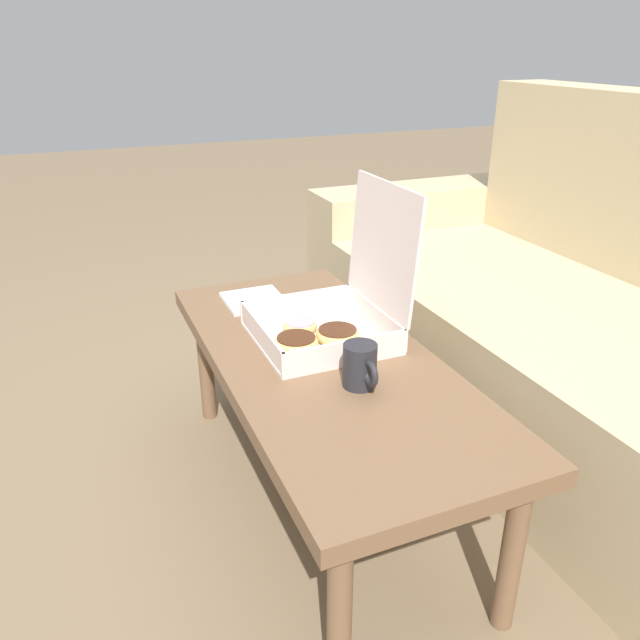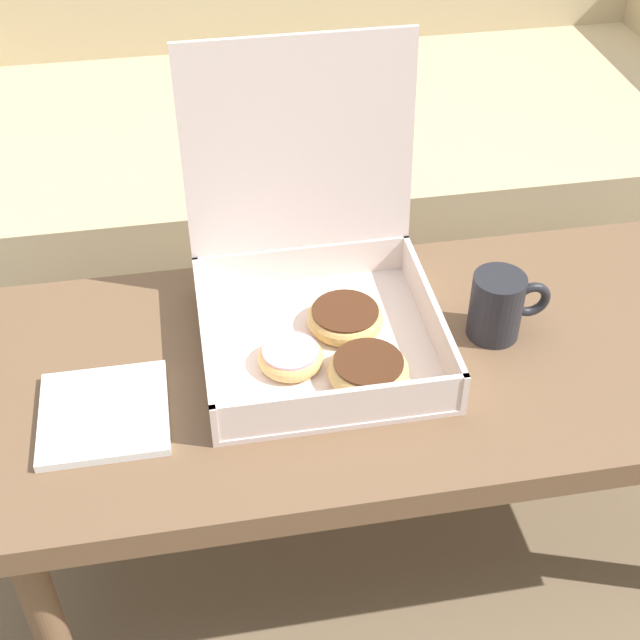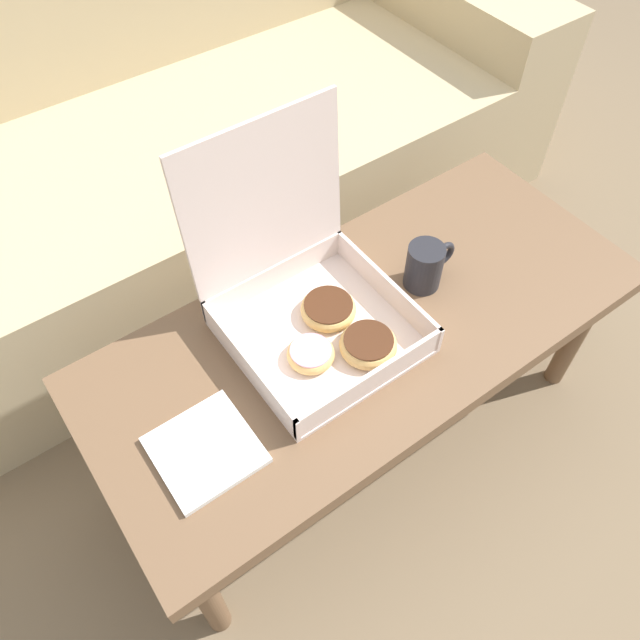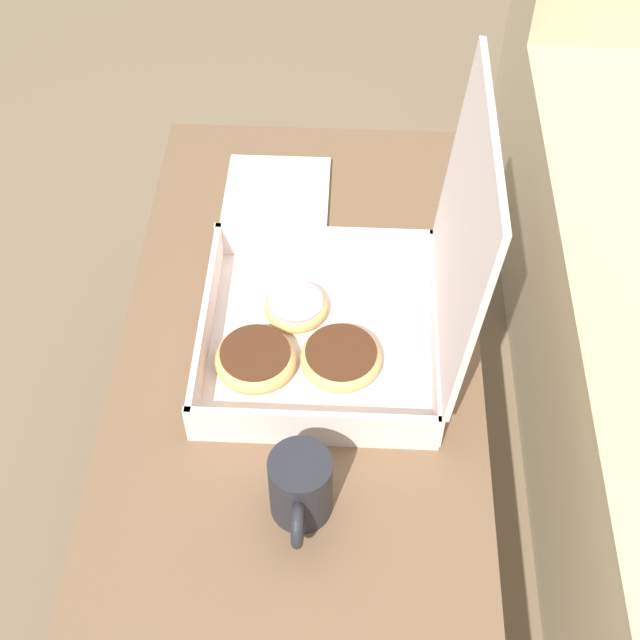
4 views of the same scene
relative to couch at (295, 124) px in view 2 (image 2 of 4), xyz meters
The scene contains 6 objects.
ground_plane 0.89m from the couch, 90.00° to the right, with size 12.00×12.00×0.00m, color #756047.
couch is the anchor object (origin of this frame).
coffee_table 0.87m from the couch, 90.00° to the right, with size 1.10×0.48×0.41m.
pastry_box 0.83m from the couch, 95.97° to the right, with size 0.32×0.33×0.37m.
coffee_mug 0.88m from the couch, 79.93° to the right, with size 0.11×0.07×0.10m.
napkin_stack 1.00m from the couch, 112.59° to the right, with size 0.16×0.16×0.01m.
Camera 2 is at (-0.25, -0.89, 1.22)m, focal length 50.00 mm.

